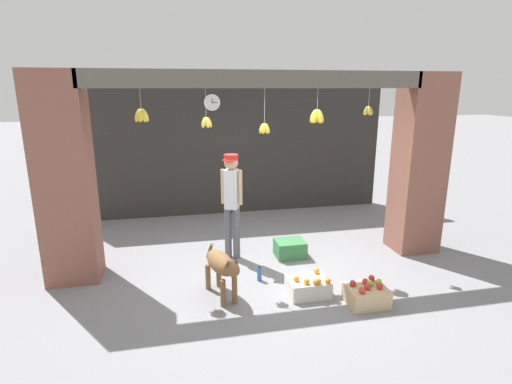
% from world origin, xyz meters
% --- Properties ---
extents(ground_plane, '(60.00, 60.00, 0.00)m').
position_xyz_m(ground_plane, '(0.00, 0.00, 0.00)').
color(ground_plane, gray).
extents(shop_back_wall, '(6.65, 0.12, 2.89)m').
position_xyz_m(shop_back_wall, '(0.00, 2.97, 1.45)').
color(shop_back_wall, '#2D2B28').
rests_on(shop_back_wall, ground_plane).
extents(shop_pillar_left, '(0.70, 0.60, 2.89)m').
position_xyz_m(shop_pillar_left, '(-2.68, 0.30, 1.45)').
color(shop_pillar_left, brown).
rests_on(shop_pillar_left, ground_plane).
extents(shop_pillar_right, '(0.70, 0.60, 2.89)m').
position_xyz_m(shop_pillar_right, '(2.68, 0.30, 1.45)').
color(shop_pillar_right, brown).
rests_on(shop_pillar_right, ground_plane).
extents(storefront_awning, '(4.75, 0.26, 0.87)m').
position_xyz_m(storefront_awning, '(-0.01, 0.12, 2.74)').
color(storefront_awning, '#5B564C').
extents(dog, '(0.44, 0.95, 0.67)m').
position_xyz_m(dog, '(-0.69, -0.69, 0.45)').
color(dog, brown).
rests_on(dog, ground_plane).
extents(shopkeeper, '(0.32, 0.31, 1.68)m').
position_xyz_m(shopkeeper, '(-0.37, 0.54, 0.99)').
color(shopkeeper, '#56565B').
rests_on(shopkeeper, ground_plane).
extents(fruit_crate_oranges, '(0.53, 0.42, 0.29)m').
position_xyz_m(fruit_crate_oranges, '(0.44, -0.85, 0.12)').
color(fruit_crate_oranges, silver).
rests_on(fruit_crate_oranges, ground_plane).
extents(fruit_crate_apples, '(0.49, 0.41, 0.31)m').
position_xyz_m(fruit_crate_apples, '(1.08, -1.23, 0.13)').
color(fruit_crate_apples, tan).
rests_on(fruit_crate_apples, ground_plane).
extents(produce_box_green, '(0.47, 0.41, 0.27)m').
position_xyz_m(produce_box_green, '(0.55, 0.39, 0.13)').
color(produce_box_green, '#387A42').
rests_on(produce_box_green, ground_plane).
extents(water_bottle, '(0.07, 0.07, 0.22)m').
position_xyz_m(water_bottle, '(-0.11, -0.34, 0.10)').
color(water_bottle, '#2D60AD').
rests_on(water_bottle, ground_plane).
extents(wall_clock, '(0.35, 0.03, 0.35)m').
position_xyz_m(wall_clock, '(-0.40, 2.89, 2.37)').
color(wall_clock, black).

